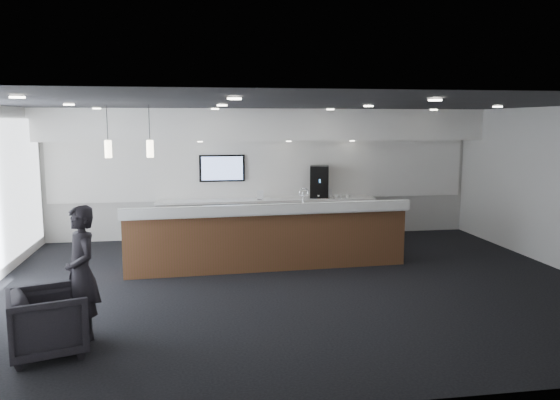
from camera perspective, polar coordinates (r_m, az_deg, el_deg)
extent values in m
plane|color=black|center=(9.30, 1.69, -8.79)|extent=(10.00, 10.00, 0.00)
cube|color=black|center=(8.90, 1.77, 10.01)|extent=(10.00, 8.00, 0.02)
cube|color=silver|center=(12.90, -1.64, 2.77)|extent=(10.00, 0.02, 3.00)
cube|color=white|center=(12.40, -1.39, 7.87)|extent=(10.00, 0.90, 0.70)
cube|color=white|center=(12.86, -1.63, 3.20)|extent=(9.80, 0.06, 1.40)
cube|color=#9EA1A6|center=(12.69, -1.41, -2.11)|extent=(5.00, 0.60, 0.90)
cube|color=white|center=(12.62, -1.42, 0.02)|extent=(5.06, 0.66, 0.05)
cylinder|color=white|center=(12.26, -10.51, -2.39)|extent=(0.60, 0.02, 0.02)
cylinder|color=white|center=(12.28, -5.84, -2.28)|extent=(0.60, 0.02, 0.02)
cylinder|color=white|center=(12.37, -1.21, -2.16)|extent=(0.60, 0.02, 0.02)
cylinder|color=white|center=(12.55, 3.32, -2.03)|extent=(0.60, 0.02, 0.02)
cylinder|color=white|center=(12.80, 7.70, -1.89)|extent=(0.60, 0.02, 0.02)
cube|color=black|center=(12.71, -6.07, 3.32)|extent=(1.05, 0.07, 0.62)
cube|color=#2B49AE|center=(12.67, -6.06, 3.31)|extent=(0.95, 0.01, 0.54)
cylinder|color=#FFF0C6|center=(9.57, -13.50, 5.17)|extent=(0.12, 0.12, 0.30)
cylinder|color=#FFF0C6|center=(9.65, -17.67, 5.04)|extent=(0.12, 0.12, 0.30)
cube|color=brown|center=(10.25, -1.35, -4.15)|extent=(5.22, 0.96, 1.05)
cube|color=white|center=(10.15, -1.37, -1.09)|extent=(5.31, 1.04, 0.06)
cube|color=white|center=(9.74, -0.94, -0.94)|extent=(5.28, 0.35, 0.18)
cylinder|color=white|center=(10.37, 2.43, 0.05)|extent=(0.04, 0.04, 0.28)
torus|color=white|center=(10.29, 2.50, 0.78)|extent=(0.19, 0.04, 0.19)
cube|color=black|center=(12.86, 4.13, 1.94)|extent=(0.53, 0.57, 0.75)
cube|color=white|center=(12.65, 4.39, 0.18)|extent=(0.27, 0.12, 0.02)
cube|color=silver|center=(12.51, -2.08, 0.54)|extent=(0.15, 0.06, 0.21)
cube|color=silver|center=(12.74, 5.08, 0.68)|extent=(0.17, 0.04, 0.22)
imported|color=black|center=(7.08, -23.08, -11.67)|extent=(1.07, 1.05, 0.78)
imported|color=black|center=(7.31, -20.02, -7.14)|extent=(0.65, 0.73, 1.69)
imported|color=white|center=(12.87, 7.08, 0.42)|extent=(0.09, 0.09, 0.08)
imported|color=white|center=(12.83, 6.48, 0.41)|extent=(0.13, 0.13, 0.08)
imported|color=white|center=(12.79, 5.87, 0.39)|extent=(0.11, 0.11, 0.08)
imported|color=white|center=(12.76, 5.26, 0.38)|extent=(0.12, 0.12, 0.08)
imported|color=white|center=(12.73, 4.65, 0.37)|extent=(0.12, 0.12, 0.08)
imported|color=white|center=(12.69, 4.04, 0.35)|extent=(0.10, 0.10, 0.08)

